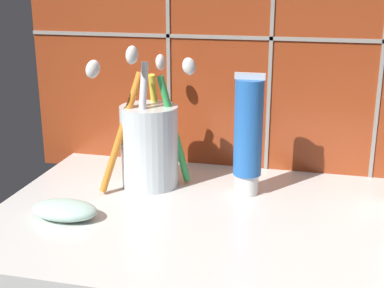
% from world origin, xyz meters
% --- Properties ---
extents(sink_counter, '(0.57, 0.35, 0.02)m').
position_xyz_m(sink_counter, '(0.00, 0.00, 0.01)').
color(sink_counter, silver).
rests_on(sink_counter, ground).
extents(toothbrush_cup, '(0.12, 0.13, 0.19)m').
position_xyz_m(toothbrush_cup, '(-0.13, 0.07, 0.08)').
color(toothbrush_cup, silver).
rests_on(toothbrush_cup, sink_counter).
extents(toothpaste_tube, '(0.04, 0.04, 0.15)m').
position_xyz_m(toothpaste_tube, '(0.00, 0.07, 0.10)').
color(toothpaste_tube, white).
rests_on(toothpaste_tube, sink_counter).
extents(soap_bar, '(0.08, 0.05, 0.02)m').
position_xyz_m(soap_bar, '(-0.19, -0.05, 0.03)').
color(soap_bar, silver).
rests_on(soap_bar, sink_counter).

